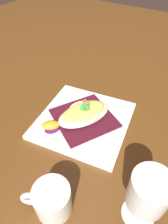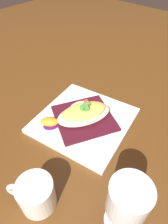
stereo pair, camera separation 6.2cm
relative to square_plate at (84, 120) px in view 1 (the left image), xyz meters
name	(u,v)px [view 1 (the left image)]	position (x,y,z in m)	size (l,w,h in m)	color
ground_plane	(84,122)	(0.00, 0.00, -0.01)	(2.60, 2.60, 0.00)	#593314
square_plate	(84,120)	(0.00, 0.00, 0.00)	(0.28, 0.28, 0.02)	white
folded_napkin	(84,118)	(0.00, 0.00, 0.01)	(0.18, 0.18, 0.01)	#44101D
gratin_dish	(84,113)	(0.00, 0.00, 0.03)	(0.16, 0.20, 0.05)	beige
orange_garnish	(51,126)	(-0.06, -0.09, 0.02)	(0.07, 0.07, 0.03)	#4F1559
coffee_mug	(52,201)	(0.09, -0.27, 0.03)	(0.11, 0.08, 0.08)	white
stemmed_glass	(148,194)	(0.26, -0.17, 0.10)	(0.08, 0.08, 0.16)	white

